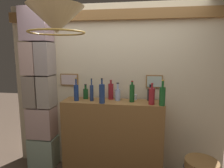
% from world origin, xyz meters
% --- Properties ---
extents(panelled_rear_partition, '(3.19, 0.15, 2.49)m').
position_xyz_m(panelled_rear_partition, '(-0.00, 1.10, 1.32)').
color(panelled_rear_partition, beige).
rests_on(panelled_rear_partition, ground).
extents(stone_pillar, '(0.43, 0.35, 2.42)m').
position_xyz_m(stone_pillar, '(-1.12, 0.95, 1.22)').
color(stone_pillar, '#A5BFA5').
rests_on(stone_pillar, ground).
extents(bar_shelf_unit, '(1.41, 0.36, 1.13)m').
position_xyz_m(bar_shelf_unit, '(0.00, 0.84, 0.56)').
color(bar_shelf_unit, olive).
rests_on(bar_shelf_unit, ground).
extents(liquor_bottle_tequila, '(0.08, 0.08, 0.28)m').
position_xyz_m(liquor_bottle_tequila, '(0.53, 0.75, 1.24)').
color(liquor_bottle_tequila, maroon).
rests_on(liquor_bottle_tequila, bar_shelf_unit).
extents(liquor_bottle_rye, '(0.08, 0.08, 0.33)m').
position_xyz_m(liquor_bottle_rye, '(0.66, 0.71, 1.26)').
color(liquor_bottle_rye, '#195623').
rests_on(liquor_bottle_rye, bar_shelf_unit).
extents(liquor_bottle_gin, '(0.07, 0.07, 0.22)m').
position_xyz_m(liquor_bottle_gin, '(-0.41, 0.92, 1.21)').
color(liquor_bottle_gin, '#174C21').
rests_on(liquor_bottle_gin, bar_shelf_unit).
extents(liquor_bottle_whiskey, '(0.07, 0.07, 0.23)m').
position_xyz_m(liquor_bottle_whiskey, '(0.52, 0.95, 1.21)').
color(liquor_bottle_whiskey, black).
rests_on(liquor_bottle_whiskey, bar_shelf_unit).
extents(liquor_bottle_vodka, '(0.07, 0.07, 0.29)m').
position_xyz_m(liquor_bottle_vodka, '(0.27, 0.84, 1.25)').
color(liquor_bottle_vodka, '#195120').
rests_on(liquor_bottle_vodka, bar_shelf_unit).
extents(liquor_bottle_mezcal, '(0.08, 0.08, 0.28)m').
position_xyz_m(liquor_bottle_mezcal, '(-0.04, 0.94, 1.25)').
color(liquor_bottle_mezcal, maroon).
rests_on(liquor_bottle_mezcal, bar_shelf_unit).
extents(liquor_bottle_sherry, '(0.05, 0.05, 0.32)m').
position_xyz_m(liquor_bottle_sherry, '(-0.29, 0.81, 1.25)').
color(liquor_bottle_sherry, navy).
rests_on(liquor_bottle_sherry, bar_shelf_unit).
extents(liquor_bottle_scotch, '(0.07, 0.07, 0.32)m').
position_xyz_m(liquor_bottle_scotch, '(-0.51, 0.79, 1.25)').
color(liquor_bottle_scotch, navy).
rests_on(liquor_bottle_scotch, bar_shelf_unit).
extents(liquor_bottle_port, '(0.08, 0.08, 0.25)m').
position_xyz_m(liquor_bottle_port, '(0.07, 0.89, 1.22)').
color(liquor_bottle_port, '#A9BCE3').
rests_on(liquor_bottle_port, bar_shelf_unit).
extents(liquor_bottle_bourbon, '(0.08, 0.08, 0.34)m').
position_xyz_m(liquor_bottle_bourbon, '(-0.12, 0.71, 1.26)').
color(liquor_bottle_bourbon, navy).
rests_on(liquor_bottle_bourbon, bar_shelf_unit).
extents(glass_tumbler_rocks, '(0.06, 0.06, 0.08)m').
position_xyz_m(glass_tumbler_rocks, '(0.30, 0.97, 1.17)').
color(glass_tumbler_rocks, silver).
rests_on(glass_tumbler_rocks, bar_shelf_unit).
extents(pendant_lamp, '(0.49, 0.49, 0.48)m').
position_xyz_m(pendant_lamp, '(-0.34, -0.13, 2.07)').
color(pendant_lamp, beige).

